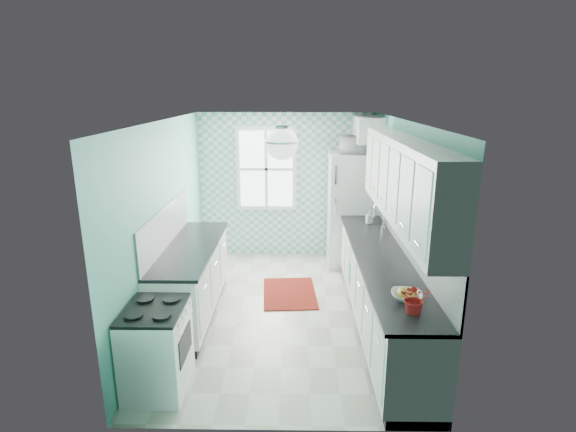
{
  "coord_description": "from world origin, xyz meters",
  "views": [
    {
      "loc": [
        0.13,
        -5.45,
        2.85
      ],
      "look_at": [
        0.05,
        0.25,
        1.25
      ],
      "focal_mm": 28.0,
      "sensor_mm": 36.0,
      "label": 1
    }
  ],
  "objects_px": {
    "stove": "(157,347)",
    "fruit_bowl": "(407,296)",
    "potted_plant": "(415,298)",
    "fridge": "(353,209)",
    "ceiling_light": "(282,143)",
    "sink": "(370,231)",
    "microwave": "(355,144)"
  },
  "relations": [
    {
      "from": "microwave",
      "to": "ceiling_light",
      "type": "bearing_deg",
      "value": 69.32
    },
    {
      "from": "fruit_bowl",
      "to": "stove",
      "type": "bearing_deg",
      "value": -178.42
    },
    {
      "from": "stove",
      "to": "sink",
      "type": "height_order",
      "value": "sink"
    },
    {
      "from": "fruit_bowl",
      "to": "potted_plant",
      "type": "relative_size",
      "value": 1.01
    },
    {
      "from": "fridge",
      "to": "stove",
      "type": "bearing_deg",
      "value": -127.29
    },
    {
      "from": "fridge",
      "to": "ceiling_light",
      "type": "bearing_deg",
      "value": -116.41
    },
    {
      "from": "fridge",
      "to": "stove",
      "type": "distance_m",
      "value": 4.16
    },
    {
      "from": "fruit_bowl",
      "to": "microwave",
      "type": "height_order",
      "value": "microwave"
    },
    {
      "from": "fridge",
      "to": "potted_plant",
      "type": "bearing_deg",
      "value": -91.85
    },
    {
      "from": "sink",
      "to": "potted_plant",
      "type": "relative_size",
      "value": 1.89
    },
    {
      "from": "sink",
      "to": "fruit_bowl",
      "type": "xyz_separation_m",
      "value": [
        -0.0,
        -2.2,
        0.05
      ]
    },
    {
      "from": "sink",
      "to": "microwave",
      "type": "relative_size",
      "value": 1.09
    },
    {
      "from": "potted_plant",
      "to": "microwave",
      "type": "relative_size",
      "value": 0.58
    },
    {
      "from": "fruit_bowl",
      "to": "potted_plant",
      "type": "distance_m",
      "value": 0.3
    },
    {
      "from": "sink",
      "to": "potted_plant",
      "type": "bearing_deg",
      "value": -91.82
    },
    {
      "from": "fruit_bowl",
      "to": "sink",
      "type": "bearing_deg",
      "value": 89.91
    },
    {
      "from": "potted_plant",
      "to": "microwave",
      "type": "distance_m",
      "value": 3.75
    },
    {
      "from": "fridge",
      "to": "potted_plant",
      "type": "relative_size",
      "value": 6.51
    },
    {
      "from": "stove",
      "to": "sink",
      "type": "distance_m",
      "value": 3.34
    },
    {
      "from": "microwave",
      "to": "sink",
      "type": "bearing_deg",
      "value": 97.08
    },
    {
      "from": "sink",
      "to": "stove",
      "type": "bearing_deg",
      "value": -138.46
    },
    {
      "from": "stove",
      "to": "fruit_bowl",
      "type": "relative_size",
      "value": 2.91
    },
    {
      "from": "ceiling_light",
      "to": "fruit_bowl",
      "type": "distance_m",
      "value": 1.96
    },
    {
      "from": "microwave",
      "to": "fridge",
      "type": "bearing_deg",
      "value": 55.87
    },
    {
      "from": "stove",
      "to": "fruit_bowl",
      "type": "distance_m",
      "value": 2.46
    },
    {
      "from": "fridge",
      "to": "sink",
      "type": "relative_size",
      "value": 3.44
    },
    {
      "from": "ceiling_light",
      "to": "sink",
      "type": "xyz_separation_m",
      "value": [
        1.2,
        1.44,
        -1.39
      ]
    },
    {
      "from": "stove",
      "to": "potted_plant",
      "type": "distance_m",
      "value": 2.49
    },
    {
      "from": "fridge",
      "to": "potted_plant",
      "type": "xyz_separation_m",
      "value": [
        0.09,
        -3.63,
        0.15
      ]
    },
    {
      "from": "ceiling_light",
      "to": "fruit_bowl",
      "type": "xyz_separation_m",
      "value": [
        1.2,
        -0.76,
        -1.35
      ]
    },
    {
      "from": "stove",
      "to": "microwave",
      "type": "distance_m",
      "value": 4.41
    },
    {
      "from": "fruit_bowl",
      "to": "microwave",
      "type": "bearing_deg",
      "value": 91.54
    }
  ]
}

